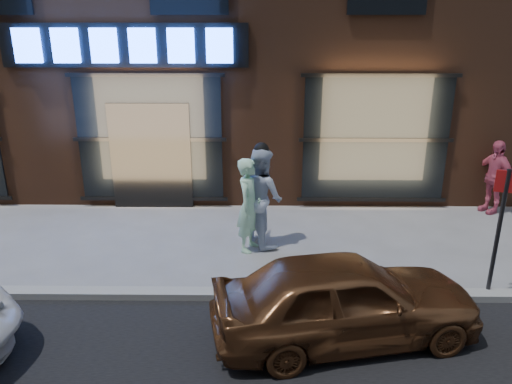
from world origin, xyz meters
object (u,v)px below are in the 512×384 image
man_cap (261,197)px  sign_post (500,222)px  passerby (494,177)px  gold_sedan (345,298)px  man_bowtie (249,205)px

man_cap → sign_post: 4.08m
passerby → sign_post: size_ratio=0.79×
man_cap → gold_sedan: bearing=166.8°
sign_post → passerby: bearing=82.3°
gold_sedan → passerby: bearing=-51.8°
man_cap → sign_post: bearing=-151.6°
passerby → gold_sedan: size_ratio=0.46×
man_bowtie → sign_post: (3.82, -1.63, 0.38)m
man_bowtie → gold_sedan: size_ratio=0.50×
man_bowtie → passerby: 5.72m
passerby → gold_sedan: bearing=-64.7°
man_bowtie → passerby: size_ratio=1.08×
gold_sedan → man_cap: bearing=9.4°
passerby → gold_sedan: passerby is taller
gold_sedan → sign_post: 2.78m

